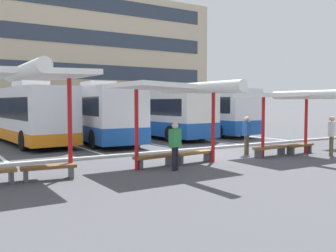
# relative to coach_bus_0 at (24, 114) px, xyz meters

# --- Properties ---
(ground_plane) EXTENTS (160.00, 160.00, 0.00)m
(ground_plane) POSITION_rel_coach_bus_0_xyz_m (5.97, -9.98, -1.65)
(ground_plane) COLOR #47474C
(terminal_building) EXTENTS (38.80, 12.84, 17.23)m
(terminal_building) POSITION_rel_coach_bus_0_xyz_m (6.01, 21.60, 5.60)
(terminal_building) COLOR #C6B293
(terminal_building) RESTS_ON ground
(coach_bus_0) EXTENTS (3.26, 11.50, 3.52)m
(coach_bus_0) POSITION_rel_coach_bus_0_xyz_m (0.00, 0.00, 0.00)
(coach_bus_0) COLOR silver
(coach_bus_0) RESTS_ON ground
(coach_bus_1) EXTENTS (3.29, 12.00, 3.56)m
(coach_bus_1) POSITION_rel_coach_bus_0_xyz_m (3.72, -1.06, -0.01)
(coach_bus_1) COLOR silver
(coach_bus_1) RESTS_ON ground
(coach_bus_2) EXTENTS (3.15, 12.48, 3.47)m
(coach_bus_2) POSITION_rel_coach_bus_0_xyz_m (8.19, -0.09, -0.07)
(coach_bus_2) COLOR silver
(coach_bus_2) RESTS_ON ground
(coach_bus_3) EXTENTS (2.79, 11.93, 3.60)m
(coach_bus_3) POSITION_rel_coach_bus_0_xyz_m (12.28, 0.08, 0.00)
(coach_bus_3) COLOR silver
(coach_bus_3) RESTS_ON ground
(lane_stripe_1) EXTENTS (0.16, 14.00, 0.01)m
(lane_stripe_1) POSITION_rel_coach_bus_0_xyz_m (1.91, -0.89, -1.64)
(lane_stripe_1) COLOR white
(lane_stripe_1) RESTS_ON ground
(lane_stripe_2) EXTENTS (0.16, 14.00, 0.01)m
(lane_stripe_2) POSITION_rel_coach_bus_0_xyz_m (5.97, -0.89, -1.64)
(lane_stripe_2) COLOR white
(lane_stripe_2) RESTS_ON ground
(lane_stripe_3) EXTENTS (0.16, 14.00, 0.01)m
(lane_stripe_3) POSITION_rel_coach_bus_0_xyz_m (10.02, -0.89, -1.64)
(lane_stripe_3) COLOR white
(lane_stripe_3) RESTS_ON ground
(lane_stripe_4) EXTENTS (0.16, 14.00, 0.01)m
(lane_stripe_4) POSITION_rel_coach_bus_0_xyz_m (14.08, -0.89, -1.64)
(lane_stripe_4) COLOR white
(lane_stripe_4) RESTS_ON ground
(waiting_shelter_0) EXTENTS (4.25, 5.11, 3.35)m
(waiting_shelter_0) POSITION_rel_coach_bus_0_xyz_m (-2.51, -11.87, 1.47)
(waiting_shelter_0) COLOR red
(waiting_shelter_0) RESTS_ON ground
(bench_1) EXTENTS (1.67, 0.59, 0.45)m
(bench_1) POSITION_rel_coach_bus_0_xyz_m (-1.61, -11.74, -1.31)
(bench_1) COLOR brown
(bench_1) RESTS_ON ground
(waiting_shelter_1) EXTENTS (4.40, 4.91, 3.05)m
(waiting_shelter_1) POSITION_rel_coach_bus_0_xyz_m (3.13, -11.93, 1.18)
(waiting_shelter_1) COLOR red
(waiting_shelter_1) RESTS_ON ground
(bench_2) EXTENTS (1.72, 0.64, 0.45)m
(bench_2) POSITION_rel_coach_bus_0_xyz_m (2.23, -11.53, -1.31)
(bench_2) COLOR brown
(bench_2) RESTS_ON ground
(bench_3) EXTENTS (1.80, 0.61, 0.45)m
(bench_3) POSITION_rel_coach_bus_0_xyz_m (4.03, -11.47, -1.31)
(bench_3) COLOR brown
(bench_3) RESTS_ON ground
(waiting_shelter_2) EXTENTS (3.80, 4.51, 2.86)m
(waiting_shelter_2) POSITION_rel_coach_bus_0_xyz_m (8.76, -12.15, 0.99)
(waiting_shelter_2) COLOR red
(waiting_shelter_2) RESTS_ON ground
(bench_4) EXTENTS (1.87, 0.56, 0.45)m
(bench_4) POSITION_rel_coach_bus_0_xyz_m (7.86, -11.84, -1.31)
(bench_4) COLOR brown
(bench_4) RESTS_ON ground
(bench_5) EXTENTS (1.75, 0.62, 0.45)m
(bench_5) POSITION_rel_coach_bus_0_xyz_m (9.66, -11.94, -1.31)
(bench_5) COLOR brown
(bench_5) RESTS_ON ground
(platform_kerb) EXTENTS (44.00, 0.24, 0.12)m
(platform_kerb) POSITION_rel_coach_bus_0_xyz_m (5.97, -8.43, -1.59)
(platform_kerb) COLOR #ADADA8
(platform_kerb) RESTS_ON ground
(waiting_passenger_0) EXTENTS (0.53, 0.40, 1.67)m
(waiting_passenger_0) POSITION_rel_coach_bus_0_xyz_m (2.51, -12.47, -0.68)
(waiting_passenger_0) COLOR black
(waiting_passenger_0) RESTS_ON ground
(waiting_passenger_1) EXTENTS (0.55, 0.41, 1.76)m
(waiting_passenger_1) POSITION_rel_coach_bus_0_xyz_m (10.32, -13.11, -0.62)
(waiting_passenger_1) COLOR brown
(waiting_passenger_1) RESTS_ON ground
(waiting_passenger_2) EXTENTS (0.54, 0.40, 1.72)m
(waiting_passenger_2) POSITION_rel_coach_bus_0_xyz_m (7.47, -10.79, -0.64)
(waiting_passenger_2) COLOR brown
(waiting_passenger_2) RESTS_ON ground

